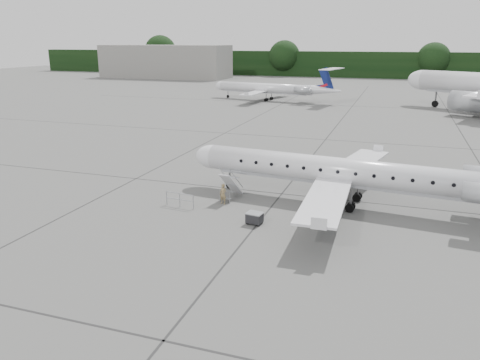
% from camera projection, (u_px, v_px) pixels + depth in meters
% --- Properties ---
extents(ground, '(320.00, 320.00, 0.00)m').
position_uv_depth(ground, '(368.00, 242.00, 27.30)').
color(ground, '#565654').
rests_on(ground, ground).
extents(treeline, '(260.00, 4.00, 8.00)m').
position_uv_depth(treeline, '(399.00, 65.00, 144.12)').
color(treeline, black).
rests_on(treeline, ground).
extents(terminal_building, '(40.00, 14.00, 10.00)m').
position_uv_depth(terminal_building, '(166.00, 62.00, 147.23)').
color(terminal_building, slate).
rests_on(terminal_building, ground).
extents(main_regional_jet, '(28.31, 21.72, 6.78)m').
position_uv_depth(main_regional_jet, '(343.00, 158.00, 32.76)').
color(main_regional_jet, silver).
rests_on(main_regional_jet, ground).
extents(airstair, '(1.09, 2.45, 2.13)m').
position_uv_depth(airstair, '(231.00, 185.00, 34.63)').
color(airstair, silver).
rests_on(airstair, ground).
extents(passenger, '(0.62, 0.48, 1.51)m').
position_uv_depth(passenger, '(223.00, 194.00, 33.55)').
color(passenger, olive).
rests_on(passenger, ground).
extents(safety_railing, '(2.20, 0.32, 1.00)m').
position_uv_depth(safety_railing, '(180.00, 200.00, 33.02)').
color(safety_railing, gray).
rests_on(safety_railing, ground).
extents(baggage_cart, '(1.07, 0.91, 0.83)m').
position_uv_depth(baggage_cart, '(255.00, 218.00, 29.94)').
color(baggage_cart, black).
rests_on(baggage_cart, ground).
extents(bg_regional_left, '(28.16, 22.55, 6.61)m').
position_uv_depth(bg_regional_left, '(265.00, 83.00, 91.47)').
color(bg_regional_left, silver).
rests_on(bg_regional_left, ground).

